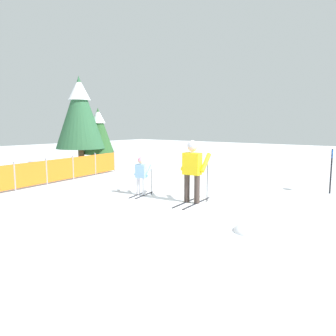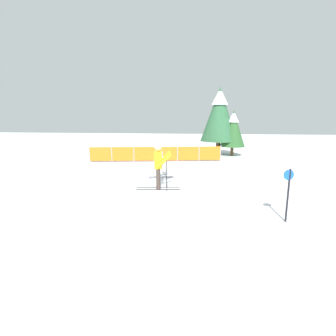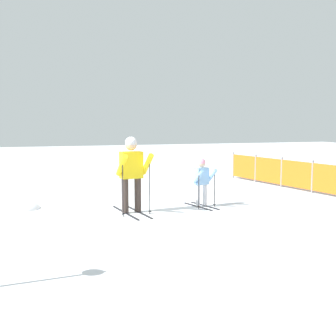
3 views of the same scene
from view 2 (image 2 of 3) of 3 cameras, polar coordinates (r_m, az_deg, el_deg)
The scene contains 8 objects.
ground_plane at distance 10.11m, azimuth -2.67°, elevation -4.85°, with size 60.00×60.00×0.00m, color white.
skier_adult at distance 10.07m, azimuth -2.00°, elevation 1.40°, with size 1.74×0.82×1.81m.
skier_child at distance 11.97m, azimuth -1.46°, elevation 1.31°, with size 1.19×0.60×1.23m.
safety_fence at distance 16.07m, azimuth -2.68°, elevation 3.14°, with size 7.99×1.28×1.00m.
conifer_far at distance 18.82m, azimuth 13.97°, elevation 8.48°, with size 1.70×1.70×3.15m.
conifer_near at distance 19.01m, azimuth 11.13°, elevation 11.61°, with size 2.56×2.56×4.75m.
trail_marker at distance 7.65m, azimuth 24.69°, elevation -4.29°, with size 0.28×0.08×1.46m.
snow_mound at distance 8.37m, azimuth -13.45°, elevation -8.71°, with size 0.88×0.75×0.35m, color white.
Camera 2 is at (1.48, -9.58, 2.86)m, focal length 28.00 mm.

